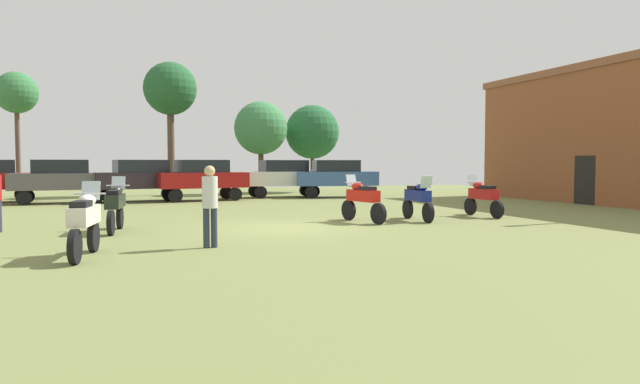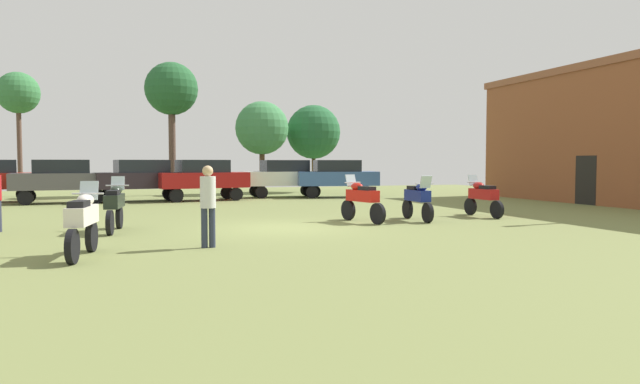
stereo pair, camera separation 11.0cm
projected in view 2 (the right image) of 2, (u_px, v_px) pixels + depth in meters
The scene contains 16 objects.
ground_plane at pixel (284, 228), 16.14m from camera, with size 44.00×52.00×0.02m.
motorcycle_1 at pixel (83, 221), 11.11m from camera, with size 0.67×2.12×1.49m.
motorcycle_2 at pixel (483, 196), 19.53m from camera, with size 0.62×2.08×1.44m.
motorcycle_3 at pixel (362, 199), 17.71m from camera, with size 0.76×2.16×1.49m.
motorcycle_4 at pixel (418, 198), 18.16m from camera, with size 0.62×2.11×1.46m.
motorcycle_7 at pixel (115, 205), 15.26m from camera, with size 0.64×2.19×1.49m.
car_1 at pixel (285, 176), 30.51m from camera, with size 4.33×1.87×2.00m.
car_2 at pixel (62, 178), 25.88m from camera, with size 4.41×2.08×2.00m.
car_3 at pixel (142, 177), 27.08m from camera, with size 4.56×2.57×2.00m.
car_4 at pixel (203, 177), 27.63m from camera, with size 4.52×2.42×2.00m.
car_5 at pixel (337, 176), 30.35m from camera, with size 4.54×2.48×2.00m.
person_1 at pixel (208, 200), 12.37m from camera, with size 0.35×0.35×1.81m.
tree_2 at pixel (262, 128), 33.64m from camera, with size 3.17×3.17×5.52m.
tree_3 at pixel (314, 132), 35.79m from camera, with size 3.41×3.41×5.51m.
tree_4 at pixel (18, 94), 30.65m from camera, with size 2.25×2.25×6.79m.
tree_5 at pixel (171, 90), 32.11m from camera, with size 2.99×2.99×7.57m.
Camera 2 is at (-4.17, -15.55, 1.89)m, focal length 31.69 mm.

